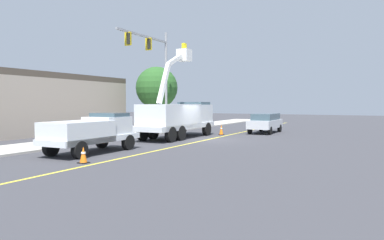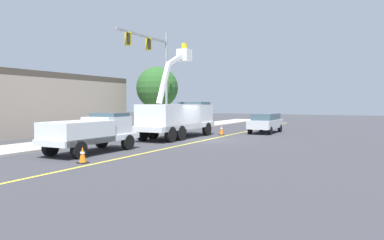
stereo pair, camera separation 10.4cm
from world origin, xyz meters
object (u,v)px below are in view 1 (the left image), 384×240
traffic_signal_mast (154,62)px  traffic_cone_mid_front (221,130)px  utility_bucket_truck (178,116)px  service_pickup_truck (91,132)px  passing_minivan (265,122)px  traffic_cone_leading (83,155)px

traffic_signal_mast → traffic_cone_mid_front: bearing=-73.6°
utility_bucket_truck → service_pickup_truck: size_ratio=1.46×
traffic_cone_mid_front → traffic_signal_mast: 7.99m
service_pickup_truck → traffic_cone_mid_front: 13.17m
passing_minivan → traffic_cone_leading: bearing=173.3°
service_pickup_truck → traffic_signal_mast: 13.01m
utility_bucket_truck → traffic_cone_leading: (-11.81, -2.20, -1.25)m
traffic_cone_leading → traffic_signal_mast: 16.20m
service_pickup_truck → traffic_cone_leading: bearing=-142.1°
service_pickup_truck → traffic_signal_mast: traffic_signal_mast is taller
service_pickup_truck → passing_minivan: bearing=-14.4°
service_pickup_truck → traffic_signal_mast: (11.44, 3.80, 4.91)m
utility_bucket_truck → traffic_cone_mid_front: bearing=-25.8°
traffic_cone_leading → traffic_signal_mast: (14.02, 5.81, 5.67)m
traffic_cone_mid_front → traffic_signal_mast: (-1.61, 5.46, 5.61)m
service_pickup_truck → passing_minivan: size_ratio=1.17×
traffic_cone_leading → traffic_signal_mast: traffic_signal_mast is taller
passing_minivan → traffic_signal_mast: traffic_signal_mast is taller
traffic_cone_leading → traffic_cone_mid_front: (15.63, 0.35, 0.07)m
passing_minivan → traffic_cone_leading: size_ratio=6.65×
service_pickup_truck → traffic_cone_leading: size_ratio=7.76×
utility_bucket_truck → traffic_signal_mast: traffic_signal_mast is taller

